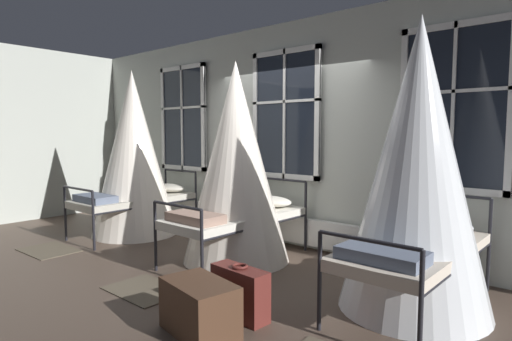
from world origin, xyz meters
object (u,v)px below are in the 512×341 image
Objects in this scene: cot_first at (134,155)px; cot_second at (236,165)px; suitcase_dark at (240,292)px; cot_third at (417,169)px; travel_trunk at (200,307)px.

cot_second is at bearing -89.83° from cot_first.
cot_first is at bearing 165.11° from suitcase_dark.
cot_third reaches higher than cot_first.
cot_first is 3.82m from travel_trunk.
travel_trunk is at bearing 145.70° from cot_third.
travel_trunk is at bearing -91.85° from suitcase_dark.
cot_second is at bearing 138.51° from suitcase_dark.
cot_third reaches higher than cot_second.
cot_first is 4.50× the size of suitcase_dark.
travel_trunk is (3.31, -1.60, -1.05)m from cot_first.
cot_second is 2.21m from travel_trunk.
cot_first is 4.44m from cot_third.
travel_trunk is (-1.12, -1.59, -1.07)m from cot_third.
cot_first is 3.71m from suitcase_dark.
cot_first reaches higher than cot_second.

